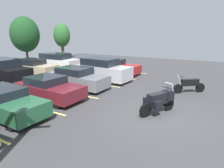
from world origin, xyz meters
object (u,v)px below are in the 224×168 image
(car_green, at_px, (5,102))
(car_red, at_px, (114,67))
(car_silver, at_px, (103,70))
(car_far_champagne, at_px, (33,68))
(motorcycle_touring, at_px, (159,100))
(car_far_black, at_px, (5,71))
(car_far_white, at_px, (57,62))
(car_grey, at_px, (76,78))
(motorcycle_second, at_px, (189,85))
(car_maroon, at_px, (49,88))

(car_green, distance_m, car_red, 11.35)
(car_silver, relative_size, car_far_champagne, 1.01)
(motorcycle_touring, bearing_deg, car_red, 41.62)
(car_far_black, xyz_separation_m, car_far_white, (5.79, 0.15, -0.02))
(car_grey, height_order, car_far_black, car_far_black)
(car_green, height_order, car_far_black, car_far_black)
(car_green, relative_size, car_far_white, 0.94)
(motorcycle_second, xyz_separation_m, car_maroon, (-5.51, 7.15, 0.12))
(motorcycle_second, bearing_deg, car_far_black, 107.85)
(motorcycle_second, xyz_separation_m, car_green, (-8.30, 7.12, 0.12))
(car_far_black, bearing_deg, car_far_champagne, 5.11)
(motorcycle_touring, height_order, car_far_black, car_far_black)
(car_maroon, xyz_separation_m, car_far_champagne, (4.11, 6.43, 0.07))
(car_grey, xyz_separation_m, car_far_black, (-1.56, 5.94, 0.21))
(motorcycle_second, relative_size, car_green, 0.40)
(car_maroon, xyz_separation_m, car_far_black, (1.22, 6.17, 0.25))
(car_maroon, bearing_deg, car_silver, -2.45)
(car_green, height_order, car_far_champagne, car_far_champagne)
(car_green, relative_size, car_silver, 0.96)
(car_far_champagne, bearing_deg, car_red, -54.38)
(car_maroon, bearing_deg, car_green, -179.38)
(motorcycle_second, relative_size, car_silver, 0.38)
(car_far_champagne, height_order, car_far_white, car_far_white)
(car_red, bearing_deg, motorcycle_touring, -138.38)
(car_far_champagne, bearing_deg, car_far_white, -2.10)
(car_silver, bearing_deg, car_far_white, 78.72)
(car_red, bearing_deg, car_grey, 179.82)
(car_far_champagne, bearing_deg, motorcycle_touring, -103.01)
(motorcycle_second, distance_m, car_silver, 6.92)
(car_far_black, bearing_deg, car_far_white, 1.50)
(car_green, xyz_separation_m, car_silver, (8.48, -0.21, 0.23))
(car_silver, xyz_separation_m, car_far_black, (-4.48, 6.42, 0.02))
(car_green, relative_size, car_grey, 0.93)
(motorcycle_second, xyz_separation_m, car_far_white, (1.50, 13.48, 0.35))
(motorcycle_second, height_order, car_maroon, car_maroon)
(car_green, bearing_deg, car_far_white, 32.98)
(car_grey, xyz_separation_m, car_far_champagne, (1.32, 6.20, 0.03))
(motorcycle_touring, xyz_separation_m, car_far_champagne, (2.96, 12.81, 0.06))
(car_green, bearing_deg, car_maroon, 0.62)
(car_green, height_order, car_far_white, car_far_white)
(car_red, distance_m, car_far_white, 6.31)
(car_silver, bearing_deg, motorcycle_second, -91.55)
(motorcycle_touring, distance_m, car_far_black, 12.55)
(car_far_white, bearing_deg, car_green, -147.02)
(motorcycle_touring, distance_m, car_far_champagne, 13.15)
(car_red, xyz_separation_m, car_far_black, (-7.34, 5.96, 0.23))
(car_far_champagne, xyz_separation_m, car_far_white, (2.90, -0.11, 0.16))
(car_far_champagne, bearing_deg, motorcycle_second, -84.10)
(car_grey, xyz_separation_m, car_red, (5.78, -0.02, -0.02))
(car_maroon, relative_size, car_far_champagne, 0.93)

